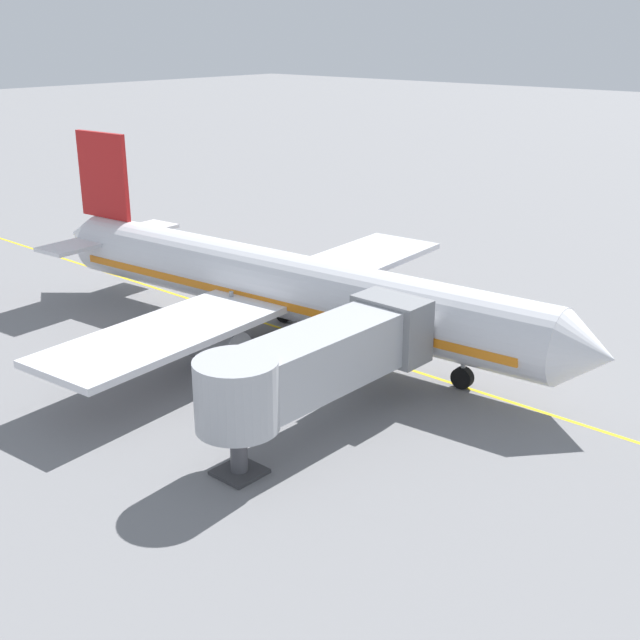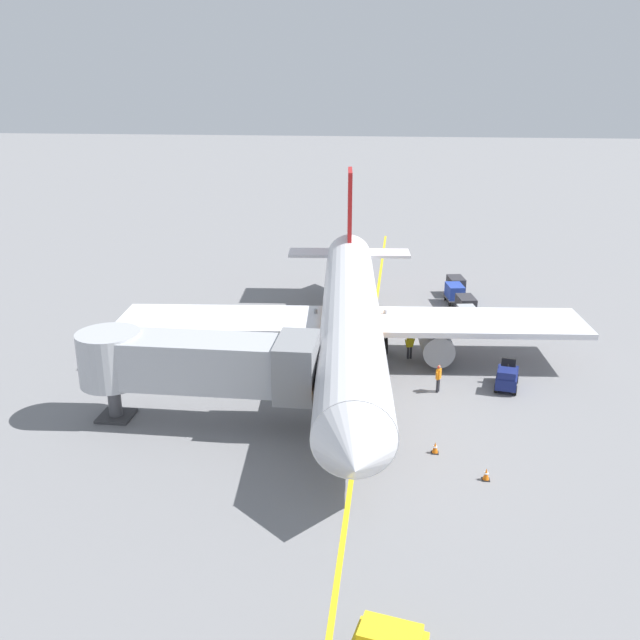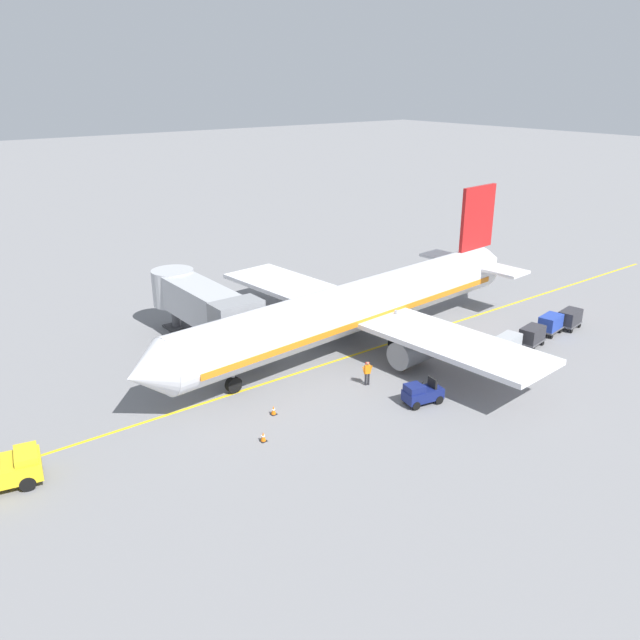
# 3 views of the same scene
# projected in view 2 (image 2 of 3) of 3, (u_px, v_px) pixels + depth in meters

# --- Properties ---
(ground_plane) EXTENTS (400.00, 400.00, 0.00)m
(ground_plane) POSITION_uv_depth(u_px,v_px,m) (367.00, 366.00, 44.41)
(ground_plane) COLOR slate
(gate_lead_in_line) EXTENTS (0.24, 80.00, 0.01)m
(gate_lead_in_line) POSITION_uv_depth(u_px,v_px,m) (367.00, 366.00, 44.40)
(gate_lead_in_line) COLOR gold
(gate_lead_in_line) RESTS_ON ground
(parked_airliner) EXTENTS (30.34, 37.35, 10.63)m
(parked_airliner) POSITION_uv_depth(u_px,v_px,m) (351.00, 317.00, 43.86)
(parked_airliner) COLOR silver
(parked_airliner) RESTS_ON ground
(jet_bridge) EXTENTS (12.65, 3.50, 4.98)m
(jet_bridge) POSITION_uv_depth(u_px,v_px,m) (197.00, 363.00, 35.95)
(jet_bridge) COLOR #A8AAAF
(jet_bridge) RESTS_ON ground
(baggage_tug_lead) EXTENTS (1.70, 2.68, 1.62)m
(baggage_tug_lead) POSITION_uv_depth(u_px,v_px,m) (507.00, 377.00, 40.95)
(baggage_tug_lead) COLOR navy
(baggage_tug_lead) RESTS_ON ground
(baggage_cart_front) EXTENTS (1.66, 2.97, 1.58)m
(baggage_cart_front) POSITION_uv_depth(u_px,v_px,m) (468.00, 316.00, 50.92)
(baggage_cart_front) COLOR #4C4C51
(baggage_cart_front) RESTS_ON ground
(baggage_cart_second_in_train) EXTENTS (1.66, 2.97, 1.58)m
(baggage_cart_second_in_train) POSITION_uv_depth(u_px,v_px,m) (466.00, 305.00, 53.56)
(baggage_cart_second_in_train) COLOR #4C4C51
(baggage_cart_second_in_train) RESTS_ON ground
(baggage_cart_third_in_train) EXTENTS (1.66, 2.97, 1.58)m
(baggage_cart_third_in_train) POSITION_uv_depth(u_px,v_px,m) (455.00, 292.00, 56.76)
(baggage_cart_third_in_train) COLOR #4C4C51
(baggage_cart_third_in_train) RESTS_ON ground
(baggage_cart_tail_end) EXTENTS (1.66, 2.97, 1.58)m
(baggage_cart_tail_end) POSITION_uv_depth(u_px,v_px,m) (456.00, 284.00, 58.92)
(baggage_cart_tail_end) COLOR #4C4C51
(baggage_cart_tail_end) RESTS_ON ground
(ground_crew_wing_walker) EXTENTS (0.70, 0.37, 1.69)m
(ground_crew_wing_walker) POSITION_uv_depth(u_px,v_px,m) (410.00, 345.00, 45.29)
(ground_crew_wing_walker) COLOR #232328
(ground_crew_wing_walker) RESTS_ON ground
(ground_crew_loader) EXTENTS (0.36, 0.71, 1.69)m
(ground_crew_loader) POSITION_uv_depth(u_px,v_px,m) (438.00, 377.00, 40.41)
(ground_crew_loader) COLOR #232328
(ground_crew_loader) RESTS_ON ground
(safety_cone_nose_left) EXTENTS (0.36, 0.36, 0.59)m
(safety_cone_nose_left) POSITION_uv_depth(u_px,v_px,m) (435.00, 448.00, 33.89)
(safety_cone_nose_left) COLOR black
(safety_cone_nose_left) RESTS_ON ground
(safety_cone_nose_right) EXTENTS (0.36, 0.36, 0.59)m
(safety_cone_nose_right) POSITION_uv_depth(u_px,v_px,m) (486.00, 474.00, 31.60)
(safety_cone_nose_right) COLOR black
(safety_cone_nose_right) RESTS_ON ground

